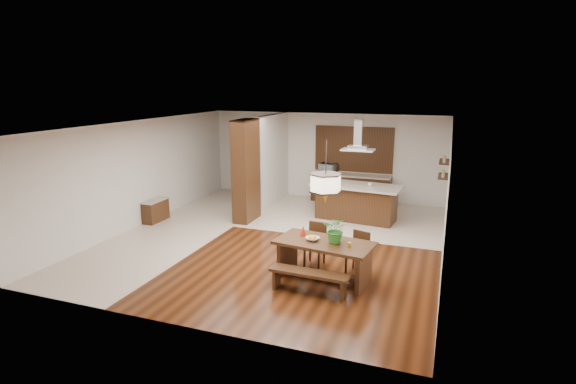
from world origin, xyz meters
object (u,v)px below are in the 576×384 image
at_px(dining_chair_right, 357,253).
at_px(fruit_bowl, 312,239).
at_px(hallway_console, 156,211).
at_px(island_cup, 370,184).
at_px(dining_table, 324,252).
at_px(dining_bench, 309,282).
at_px(dining_chair_left, 315,245).
at_px(foliage_plant, 336,230).
at_px(microwave, 328,168).
at_px(kitchen_island, 356,202).
at_px(pendant_lantern, 326,170).
at_px(range_hood, 358,135).

relative_size(dining_chair_right, fruit_bowl, 3.28).
bearing_deg(hallway_console, island_cup, 19.34).
bearing_deg(dining_table, dining_chair_right, 42.49).
height_order(dining_bench, island_cup, island_cup).
xyz_separation_m(dining_chair_left, dining_chair_right, (0.95, -0.14, -0.02)).
bearing_deg(foliage_plant, fruit_bowl, -177.87).
bearing_deg(hallway_console, microwave, 45.05).
bearing_deg(dining_bench, dining_chair_left, 102.34).
xyz_separation_m(dining_bench, dining_chair_right, (0.66, 1.20, 0.22)).
xyz_separation_m(foliage_plant, fruit_bowl, (-0.48, -0.02, -0.24)).
bearing_deg(dining_chair_right, dining_table, -119.23).
height_order(hallway_console, dining_table, dining_table).
distance_m(fruit_bowl, kitchen_island, 4.27).
xyz_separation_m(fruit_bowl, kitchen_island, (0.03, 4.26, -0.29)).
bearing_deg(foliage_plant, kitchen_island, 96.08).
bearing_deg(dining_chair_right, pendant_lantern, -119.23).
bearing_deg(microwave, fruit_bowl, -60.01).
distance_m(dining_bench, fruit_bowl, 0.93).
relative_size(foliage_plant, island_cup, 4.51).
relative_size(dining_chair_left, range_hood, 1.03).
distance_m(dining_table, pendant_lantern, 1.66).
distance_m(dining_chair_left, island_cup, 3.63).
relative_size(hallway_console, dining_table, 0.43).
bearing_deg(fruit_bowl, range_hood, 89.65).
relative_size(dining_table, dining_chair_right, 2.32).
distance_m(dining_chair_right, foliage_plant, 0.88).
xyz_separation_m(dining_table, fruit_bowl, (-0.25, -0.01, 0.25)).
height_order(dining_table, island_cup, island_cup).
distance_m(dining_table, island_cup, 4.21).
bearing_deg(kitchen_island, pendant_lantern, -80.41).
bearing_deg(fruit_bowl, dining_chair_left, 102.48).
xyz_separation_m(dining_table, range_hood, (-0.22, 4.25, 1.88)).
relative_size(hallway_console, dining_chair_right, 1.00).
bearing_deg(hallway_console, kitchen_island, 21.27).
bearing_deg(dining_chair_left, foliage_plant, -40.95).
xyz_separation_m(dining_bench, kitchen_island, (-0.12, 4.93, 0.33)).
xyz_separation_m(dining_table, pendant_lantern, (-0.00, 0.00, 1.66)).
xyz_separation_m(hallway_console, island_cup, (5.77, 2.02, 0.79)).
xyz_separation_m(hallway_console, foliage_plant, (5.82, -2.15, 0.76)).
bearing_deg(fruit_bowl, dining_table, 2.63).
bearing_deg(dining_chair_left, island_cup, 85.77).
bearing_deg(dining_bench, foliage_plant, 64.53).
distance_m(dining_chair_right, kitchen_island, 3.81).
bearing_deg(hallway_console, range_hood, 21.31).
relative_size(fruit_bowl, kitchen_island, 0.10).
relative_size(dining_table, island_cup, 16.95).
xyz_separation_m(foliage_plant, microwave, (-1.81, 6.16, 0.03)).
bearing_deg(fruit_bowl, island_cup, 84.18).
relative_size(pendant_lantern, microwave, 2.32).
distance_m(hallway_console, range_hood, 6.15).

